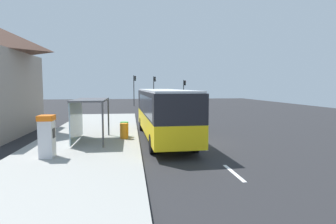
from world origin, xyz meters
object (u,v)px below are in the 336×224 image
at_px(bus, 163,111).
at_px(ticket_machine, 47,136).
at_px(traffic_light_far_side, 134,86).
at_px(white_van, 170,100).
at_px(bus_shelter, 86,109).
at_px(recycling_bin_green, 124,129).
at_px(recycling_bin_orange, 124,131).
at_px(traffic_light_median, 154,86).
at_px(traffic_light_near_side, 184,89).
at_px(sedan_near, 163,100).

distance_m(bus, ticket_machine, 7.44).
xyz_separation_m(bus, traffic_light_far_side, (-1.39, 31.03, 1.65)).
xyz_separation_m(white_van, bus_shelter, (-8.61, -25.19, 0.75)).
xyz_separation_m(ticket_machine, recycling_bin_green, (3.38, 4.96, -0.52)).
height_order(ticket_machine, recycling_bin_orange, ticket_machine).
relative_size(ticket_machine, traffic_light_far_side, 0.37).
relative_size(recycling_bin_orange, traffic_light_far_side, 0.18).
relative_size(ticket_machine, traffic_light_median, 0.37).
height_order(ticket_machine, bus_shelter, bus_shelter).
distance_m(white_van, ticket_machine, 30.48).
distance_m(traffic_light_far_side, bus_shelter, 32.08).
distance_m(traffic_light_near_side, traffic_light_median, 5.37).
xyz_separation_m(recycling_bin_green, traffic_light_far_side, (1.10, 30.60, 2.84)).
relative_size(traffic_light_near_side, bus_shelter, 1.13).
bearing_deg(traffic_light_far_side, recycling_bin_green, -92.05).
bearing_deg(traffic_light_near_side, white_van, -119.31).
xyz_separation_m(recycling_bin_orange, bus_shelter, (-2.21, -0.58, 1.44)).
height_order(recycling_bin_orange, traffic_light_median, traffic_light_median).
distance_m(sedan_near, traffic_light_far_side, 7.02).
xyz_separation_m(white_van, traffic_light_median, (-1.80, 7.49, 2.09)).
relative_size(recycling_bin_green, bus_shelter, 0.24).
bearing_deg(traffic_light_near_side, bus, -103.43).
xyz_separation_m(white_van, ticket_machine, (-9.78, -28.87, -0.17)).
height_order(white_van, traffic_light_far_side, traffic_light_far_side).
distance_m(bus, recycling_bin_orange, 2.77).
distance_m(ticket_machine, traffic_light_median, 37.29).
xyz_separation_m(bus, recycling_bin_green, (-2.49, 0.42, -1.19)).
bearing_deg(recycling_bin_green, traffic_light_near_side, 71.96).
bearing_deg(traffic_light_median, traffic_light_near_side, -17.39).
xyz_separation_m(ticket_machine, recycling_bin_orange, (3.38, 4.26, -0.52)).
height_order(recycling_bin_green, bus_shelter, bus_shelter).
height_order(recycling_bin_green, traffic_light_far_side, traffic_light_far_side).
bearing_deg(white_van, traffic_light_median, 103.53).
bearing_deg(traffic_light_near_side, ticket_machine, -110.63).
distance_m(bus, traffic_light_near_side, 31.10).
distance_m(recycling_bin_orange, bus_shelter, 2.70).
xyz_separation_m(bus, traffic_light_median, (2.11, 31.83, 1.59)).
bearing_deg(recycling_bin_green, traffic_light_far_side, 87.95).
height_order(white_van, bus_shelter, bus_shelter).
distance_m(white_van, bus_shelter, 26.64).
distance_m(recycling_bin_orange, traffic_light_near_side, 32.10).
relative_size(ticket_machine, bus_shelter, 0.48).
relative_size(bus, recycling_bin_green, 11.67).
height_order(ticket_machine, traffic_light_near_side, traffic_light_near_side).
bearing_deg(white_van, sedan_near, 89.46).
height_order(traffic_light_median, bus_shelter, traffic_light_median).
bearing_deg(ticket_machine, recycling_bin_orange, 51.56).
bearing_deg(ticket_machine, traffic_light_near_side, 69.37).
distance_m(recycling_bin_orange, traffic_light_far_side, 31.45).
distance_m(recycling_bin_green, traffic_light_median, 31.86).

